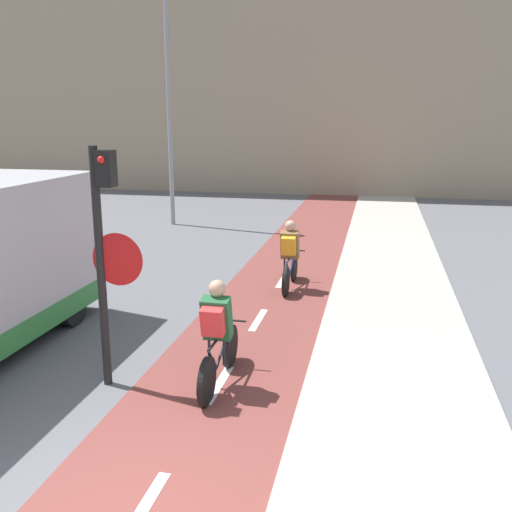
{
  "coord_description": "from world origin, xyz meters",
  "views": [
    {
      "loc": [
        1.9,
        -3.57,
        3.41
      ],
      "look_at": [
        0.0,
        5.31,
        1.2
      ],
      "focal_mm": 40.0,
      "sensor_mm": 36.0,
      "label": 1
    }
  ],
  "objects_px": {
    "cyclist_far": "(290,256)",
    "street_lamp_far": "(168,70)",
    "cyclist_near": "(218,336)",
    "traffic_light_pole": "(105,242)"
  },
  "relations": [
    {
      "from": "street_lamp_far",
      "to": "cyclist_near",
      "type": "xyz_separation_m",
      "value": [
        4.63,
        -10.92,
        -4.14
      ]
    },
    {
      "from": "street_lamp_far",
      "to": "cyclist_far",
      "type": "bearing_deg",
      "value": -52.86
    },
    {
      "from": "cyclist_far",
      "to": "street_lamp_far",
      "type": "bearing_deg",
      "value": 127.14
    },
    {
      "from": "cyclist_near",
      "to": "street_lamp_far",
      "type": "bearing_deg",
      "value": 112.97
    },
    {
      "from": "street_lamp_far",
      "to": "traffic_light_pole",
      "type": "bearing_deg",
      "value": -73.65
    },
    {
      "from": "street_lamp_far",
      "to": "cyclist_near",
      "type": "bearing_deg",
      "value": -67.03
    },
    {
      "from": "traffic_light_pole",
      "to": "cyclist_near",
      "type": "distance_m",
      "value": 1.84
    },
    {
      "from": "traffic_light_pole",
      "to": "cyclist_near",
      "type": "xyz_separation_m",
      "value": [
        1.36,
        0.23,
        -1.22
      ]
    },
    {
      "from": "street_lamp_far",
      "to": "cyclist_far",
      "type": "distance_m",
      "value": 9.07
    },
    {
      "from": "cyclist_near",
      "to": "cyclist_far",
      "type": "distance_m",
      "value": 4.5
    }
  ]
}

